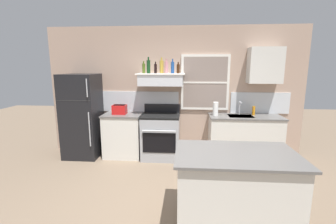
{
  "coord_description": "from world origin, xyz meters",
  "views": [
    {
      "loc": [
        0.27,
        -2.85,
        1.89
      ],
      "look_at": [
        -0.05,
        1.2,
        1.1
      ],
      "focal_mm": 25.38,
      "sensor_mm": 36.0,
      "label": 1
    }
  ],
  "objects_px": {
    "bottle_blue_liqueur": "(173,67)",
    "kitchen_island": "(234,189)",
    "bottle_olive_oil_square": "(144,68)",
    "toaster": "(120,109)",
    "bottle_rose_pink": "(166,67)",
    "refrigerator": "(82,116)",
    "bottle_brown_stout": "(178,69)",
    "paper_towel_roll": "(215,109)",
    "stove_range": "(161,136)",
    "dish_soap_bottle": "(254,111)",
    "bottle_champagne_gold_foil": "(162,67)",
    "bottle_balsamic_dark": "(156,68)",
    "bottle_dark_green_wine": "(149,66)"
  },
  "relations": [
    {
      "from": "bottle_olive_oil_square",
      "to": "bottle_champagne_gold_foil",
      "type": "height_order",
      "value": "bottle_champagne_gold_foil"
    },
    {
      "from": "toaster",
      "to": "paper_towel_roll",
      "type": "relative_size",
      "value": 1.1
    },
    {
      "from": "bottle_balsamic_dark",
      "to": "bottle_blue_liqueur",
      "type": "bearing_deg",
      "value": -1.78
    },
    {
      "from": "refrigerator",
      "to": "paper_towel_roll",
      "type": "distance_m",
      "value": 2.76
    },
    {
      "from": "bottle_rose_pink",
      "to": "bottle_brown_stout",
      "type": "xyz_separation_m",
      "value": [
        0.23,
        0.05,
        -0.03
      ]
    },
    {
      "from": "bottle_champagne_gold_foil",
      "to": "kitchen_island",
      "type": "relative_size",
      "value": 0.22
    },
    {
      "from": "bottle_blue_liqueur",
      "to": "refrigerator",
      "type": "bearing_deg",
      "value": -177.21
    },
    {
      "from": "stove_range",
      "to": "kitchen_island",
      "type": "height_order",
      "value": "stove_range"
    },
    {
      "from": "toaster",
      "to": "paper_towel_roll",
      "type": "height_order",
      "value": "paper_towel_roll"
    },
    {
      "from": "bottle_brown_stout",
      "to": "stove_range",
      "type": "bearing_deg",
      "value": -163.47
    },
    {
      "from": "bottle_balsamic_dark",
      "to": "bottle_champagne_gold_foil",
      "type": "height_order",
      "value": "bottle_champagne_gold_foil"
    },
    {
      "from": "stove_range",
      "to": "kitchen_island",
      "type": "xyz_separation_m",
      "value": [
        1.1,
        -2.08,
        -0.01
      ]
    },
    {
      "from": "bottle_blue_liqueur",
      "to": "paper_towel_roll",
      "type": "height_order",
      "value": "bottle_blue_liqueur"
    },
    {
      "from": "paper_towel_roll",
      "to": "dish_soap_bottle",
      "type": "xyz_separation_m",
      "value": [
        0.78,
        0.1,
        -0.04
      ]
    },
    {
      "from": "bottle_dark_green_wine",
      "to": "kitchen_island",
      "type": "relative_size",
      "value": 0.23
    },
    {
      "from": "bottle_champagne_gold_foil",
      "to": "bottle_rose_pink",
      "type": "xyz_separation_m",
      "value": [
        0.1,
        -0.09,
        -0.01
      ]
    },
    {
      "from": "toaster",
      "to": "bottle_dark_green_wine",
      "type": "xyz_separation_m",
      "value": [
        0.62,
        0.02,
        0.87
      ]
    },
    {
      "from": "bottle_champagne_gold_foil",
      "to": "dish_soap_bottle",
      "type": "bearing_deg",
      "value": 0.03
    },
    {
      "from": "bottle_rose_pink",
      "to": "bottle_blue_liqueur",
      "type": "bearing_deg",
      "value": 8.17
    },
    {
      "from": "toaster",
      "to": "bottle_olive_oil_square",
      "type": "distance_m",
      "value": 0.98
    },
    {
      "from": "refrigerator",
      "to": "kitchen_island",
      "type": "relative_size",
      "value": 1.24
    },
    {
      "from": "paper_towel_roll",
      "to": "bottle_olive_oil_square",
      "type": "bearing_deg",
      "value": 178.55
    },
    {
      "from": "refrigerator",
      "to": "toaster",
      "type": "relative_size",
      "value": 5.83
    },
    {
      "from": "bottle_olive_oil_square",
      "to": "bottle_blue_liqueur",
      "type": "bearing_deg",
      "value": -0.52
    },
    {
      "from": "kitchen_island",
      "to": "bottle_blue_liqueur",
      "type": "bearing_deg",
      "value": 111.92
    },
    {
      "from": "kitchen_island",
      "to": "bottle_dark_green_wine",
      "type": "bearing_deg",
      "value": 122.31
    },
    {
      "from": "toaster",
      "to": "stove_range",
      "type": "height_order",
      "value": "toaster"
    },
    {
      "from": "kitchen_island",
      "to": "refrigerator",
      "type": "bearing_deg",
      "value": 143.17
    },
    {
      "from": "toaster",
      "to": "bottle_balsamic_dark",
      "type": "relative_size",
      "value": 1.29
    },
    {
      "from": "refrigerator",
      "to": "bottle_rose_pink",
      "type": "xyz_separation_m",
      "value": [
        1.76,
        0.07,
        1.0
      ]
    },
    {
      "from": "bottle_blue_liqueur",
      "to": "bottle_rose_pink",
      "type": "bearing_deg",
      "value": -171.83
    },
    {
      "from": "refrigerator",
      "to": "bottle_balsamic_dark",
      "type": "bearing_deg",
      "value": 3.8
    },
    {
      "from": "stove_range",
      "to": "kitchen_island",
      "type": "relative_size",
      "value": 0.78
    },
    {
      "from": "bottle_champagne_gold_foil",
      "to": "bottle_blue_liqueur",
      "type": "height_order",
      "value": "bottle_champagne_gold_foil"
    },
    {
      "from": "bottle_blue_liqueur",
      "to": "dish_soap_bottle",
      "type": "bearing_deg",
      "value": 2.39
    },
    {
      "from": "bottle_dark_green_wine",
      "to": "bottle_rose_pink",
      "type": "height_order",
      "value": "bottle_dark_green_wine"
    },
    {
      "from": "stove_range",
      "to": "bottle_brown_stout",
      "type": "height_order",
      "value": "bottle_brown_stout"
    },
    {
      "from": "bottle_blue_liqueur",
      "to": "dish_soap_bottle",
      "type": "height_order",
      "value": "bottle_blue_liqueur"
    },
    {
      "from": "toaster",
      "to": "bottle_rose_pink",
      "type": "xyz_separation_m",
      "value": [
        0.97,
        0.03,
        0.86
      ]
    },
    {
      "from": "refrigerator",
      "to": "stove_range",
      "type": "relative_size",
      "value": 1.59
    },
    {
      "from": "kitchen_island",
      "to": "dish_soap_bottle",
      "type": "bearing_deg",
      "value": 70.62
    },
    {
      "from": "refrigerator",
      "to": "bottle_rose_pink",
      "type": "relative_size",
      "value": 6.11
    },
    {
      "from": "bottle_olive_oil_square",
      "to": "toaster",
      "type": "bearing_deg",
      "value": -174.03
    },
    {
      "from": "bottle_blue_liqueur",
      "to": "bottle_brown_stout",
      "type": "height_order",
      "value": "bottle_blue_liqueur"
    },
    {
      "from": "bottle_champagne_gold_foil",
      "to": "bottle_brown_stout",
      "type": "bearing_deg",
      "value": -5.78
    },
    {
      "from": "bottle_blue_liqueur",
      "to": "bottle_brown_stout",
      "type": "relative_size",
      "value": 1.28
    },
    {
      "from": "bottle_blue_liqueur",
      "to": "kitchen_island",
      "type": "xyz_separation_m",
      "value": [
        0.87,
        -2.15,
        -1.41
      ]
    },
    {
      "from": "stove_range",
      "to": "bottle_dark_green_wine",
      "type": "relative_size",
      "value": 3.42
    },
    {
      "from": "bottle_olive_oil_square",
      "to": "bottle_blue_liqueur",
      "type": "distance_m",
      "value": 0.58
    },
    {
      "from": "refrigerator",
      "to": "bottle_blue_liqueur",
      "type": "relative_size",
      "value": 6.14
    }
  ]
}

